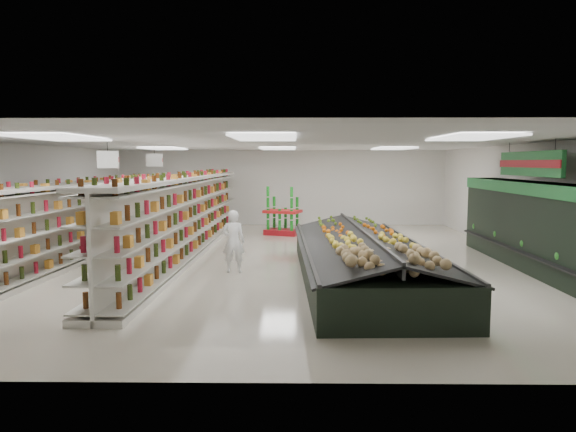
{
  "coord_description": "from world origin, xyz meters",
  "views": [
    {
      "loc": [
        0.58,
        -14.02,
        2.69
      ],
      "look_at": [
        0.39,
        0.68,
        1.14
      ],
      "focal_mm": 32.0,
      "sensor_mm": 36.0,
      "label": 1
    }
  ],
  "objects_px": {
    "shopper_main": "(233,241)",
    "shopper_background": "(203,211)",
    "gondola_left": "(76,225)",
    "produce_island": "(362,257)",
    "soda_endcap": "(283,213)",
    "gondola_center": "(185,219)"
  },
  "relations": [
    {
      "from": "gondola_left",
      "to": "produce_island",
      "type": "height_order",
      "value": "gondola_left"
    },
    {
      "from": "gondola_left",
      "to": "shopper_main",
      "type": "bearing_deg",
      "value": -14.49
    },
    {
      "from": "soda_endcap",
      "to": "shopper_background",
      "type": "height_order",
      "value": "shopper_background"
    },
    {
      "from": "soda_endcap",
      "to": "shopper_main",
      "type": "relative_size",
      "value": 1.07
    },
    {
      "from": "produce_island",
      "to": "shopper_main",
      "type": "relative_size",
      "value": 5.14
    },
    {
      "from": "gondola_left",
      "to": "produce_island",
      "type": "xyz_separation_m",
      "value": [
        7.5,
        -2.19,
        -0.45
      ]
    },
    {
      "from": "produce_island",
      "to": "soda_endcap",
      "type": "xyz_separation_m",
      "value": [
        -1.99,
        7.38,
        0.27
      ]
    },
    {
      "from": "shopper_main",
      "to": "produce_island",
      "type": "bearing_deg",
      "value": 166.76
    },
    {
      "from": "shopper_main",
      "to": "gondola_center",
      "type": "bearing_deg",
      "value": -52.49
    },
    {
      "from": "soda_endcap",
      "to": "produce_island",
      "type": "bearing_deg",
      "value": -74.93
    },
    {
      "from": "shopper_main",
      "to": "shopper_background",
      "type": "relative_size",
      "value": 0.88
    },
    {
      "from": "gondola_left",
      "to": "shopper_background",
      "type": "xyz_separation_m",
      "value": [
        2.57,
        5.16,
        -0.1
      ]
    },
    {
      "from": "soda_endcap",
      "to": "shopper_main",
      "type": "bearing_deg",
      "value": -99.05
    },
    {
      "from": "gondola_left",
      "to": "shopper_background",
      "type": "distance_m",
      "value": 5.77
    },
    {
      "from": "shopper_main",
      "to": "shopper_background",
      "type": "xyz_separation_m",
      "value": [
        -1.9,
        6.57,
        0.11
      ]
    },
    {
      "from": "gondola_left",
      "to": "gondola_center",
      "type": "xyz_separation_m",
      "value": [
        2.81,
        0.86,
        0.07
      ]
    },
    {
      "from": "gondola_center",
      "to": "shopper_background",
      "type": "distance_m",
      "value": 4.31
    },
    {
      "from": "produce_island",
      "to": "shopper_main",
      "type": "distance_m",
      "value": 3.15
    },
    {
      "from": "gondola_center",
      "to": "shopper_main",
      "type": "xyz_separation_m",
      "value": [
        1.66,
        -2.26,
        -0.28
      ]
    },
    {
      "from": "gondola_left",
      "to": "shopper_main",
      "type": "xyz_separation_m",
      "value": [
        4.46,
        -1.4,
        -0.21
      ]
    },
    {
      "from": "soda_endcap",
      "to": "shopper_main",
      "type": "height_order",
      "value": "soda_endcap"
    },
    {
      "from": "gondola_left",
      "to": "produce_island",
      "type": "distance_m",
      "value": 7.83
    }
  ]
}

